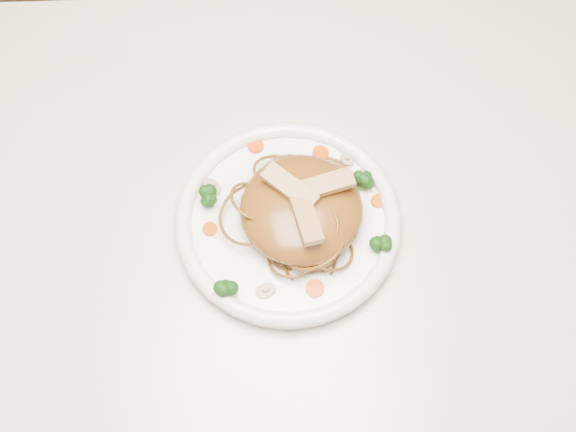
{
  "coord_description": "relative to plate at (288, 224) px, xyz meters",
  "views": [
    {
      "loc": [
        0.02,
        -0.38,
        1.64
      ],
      "look_at": [
        0.03,
        0.04,
        0.78
      ],
      "focal_mm": 50.34,
      "sensor_mm": 36.0,
      "label": 1
    }
  ],
  "objects": [
    {
      "name": "carrot_2",
      "position": [
        0.11,
        0.02,
        0.01
      ],
      "size": [
        0.02,
        0.02,
        0.0
      ],
      "primitive_type": "cylinder",
      "rotation": [
        0.0,
        0.0,
        0.15
      ],
      "color": "#D64C07",
      "rests_on": "plate"
    },
    {
      "name": "noodle_mound",
      "position": [
        0.02,
        0.0,
        0.03
      ],
      "size": [
        0.17,
        0.17,
        0.05
      ],
      "primitive_type": "ellipsoid",
      "rotation": [
        0.0,
        0.0,
        0.17
      ],
      "color": "brown",
      "rests_on": "plate"
    },
    {
      "name": "plate",
      "position": [
        0.0,
        0.0,
        0.0
      ],
      "size": [
        0.35,
        0.35,
        0.02
      ],
      "primitive_type": "cylinder",
      "rotation": [
        0.0,
        0.0,
        0.38
      ],
      "color": "white",
      "rests_on": "table"
    },
    {
      "name": "mushroom_1",
      "position": [
        0.1,
        0.06,
        0.01
      ],
      "size": [
        0.03,
        0.03,
        0.01
      ],
      "primitive_type": "cylinder",
      "rotation": [
        0.0,
        0.0,
        1.03
      ],
      "color": "#C7B495",
      "rests_on": "plate"
    },
    {
      "name": "mushroom_3",
      "position": [
        0.08,
        0.08,
        0.01
      ],
      "size": [
        0.03,
        0.03,
        0.01
      ],
      "primitive_type": "cylinder",
      "rotation": [
        0.0,
        0.0,
        2.05
      ],
      "color": "#C7B495",
      "rests_on": "plate"
    },
    {
      "name": "mushroom_2",
      "position": [
        -0.09,
        0.05,
        0.01
      ],
      "size": [
        0.04,
        0.04,
        0.01
      ],
      "primitive_type": "cylinder",
      "rotation": [
        0.0,
        0.0,
        -0.76
      ],
      "color": "#C7B495",
      "rests_on": "plate"
    },
    {
      "name": "broccoli_1",
      "position": [
        -0.1,
        0.03,
        0.03
      ],
      "size": [
        0.04,
        0.04,
        0.03
      ],
      "primitive_type": null,
      "rotation": [
        0.0,
        0.0,
        -0.26
      ],
      "color": "#123E0D",
      "rests_on": "plate"
    },
    {
      "name": "table",
      "position": [
        -0.03,
        -0.04,
        -0.11
      ],
      "size": [
        1.2,
        0.8,
        0.75
      ],
      "color": "silver",
      "rests_on": "ground"
    },
    {
      "name": "carrot_0",
      "position": [
        0.04,
        0.09,
        0.01
      ],
      "size": [
        0.02,
        0.02,
        0.0
      ],
      "primitive_type": "cylinder",
      "rotation": [
        0.0,
        0.0,
        0.07
      ],
      "color": "#D64C07",
      "rests_on": "plate"
    },
    {
      "name": "broccoli_0",
      "position": [
        0.09,
        0.04,
        0.02
      ],
      "size": [
        0.03,
        0.03,
        0.03
      ],
      "primitive_type": null,
      "rotation": [
        0.0,
        0.0,
        0.01
      ],
      "color": "#123E0D",
      "rests_on": "plate"
    },
    {
      "name": "carrot_4",
      "position": [
        0.03,
        -0.09,
        0.01
      ],
      "size": [
        0.02,
        0.02,
        0.0
      ],
      "primitive_type": "cylinder",
      "rotation": [
        0.0,
        0.0,
        -0.06
      ],
      "color": "#D64C07",
      "rests_on": "plate"
    },
    {
      "name": "carrot_3",
      "position": [
        -0.04,
        0.1,
        0.01
      ],
      "size": [
        0.03,
        0.03,
        0.0
      ],
      "primitive_type": "cylinder",
      "rotation": [
        0.0,
        0.0,
        -0.35
      ],
      "color": "#D64C07",
      "rests_on": "plate"
    },
    {
      "name": "chicken_c",
      "position": [
        0.02,
        -0.02,
        0.07
      ],
      "size": [
        0.04,
        0.07,
        0.01
      ],
      "primitive_type": "cube",
      "rotation": [
        0.0,
        0.0,
        4.95
      ],
      "color": "tan",
      "rests_on": "noodle_mound"
    },
    {
      "name": "ground",
      "position": [
        -0.03,
        -0.04,
        -0.76
      ],
      "size": [
        4.0,
        4.0,
        0.0
      ],
      "primitive_type": "plane",
      "color": "#4F361B",
      "rests_on": "ground"
    },
    {
      "name": "chicken_a",
      "position": [
        0.04,
        0.02,
        0.07
      ],
      "size": [
        0.07,
        0.04,
        0.01
      ],
      "primitive_type": "cube",
      "rotation": [
        0.0,
        0.0,
        0.25
      ],
      "color": "tan",
      "rests_on": "noodle_mound"
    },
    {
      "name": "chicken_b",
      "position": [
        0.0,
        0.02,
        0.07
      ],
      "size": [
        0.07,
        0.06,
        0.01
      ],
      "primitive_type": "cube",
      "rotation": [
        0.0,
        0.0,
        2.43
      ],
      "color": "tan",
      "rests_on": "noodle_mound"
    },
    {
      "name": "carrot_1",
      "position": [
        -0.09,
        -0.01,
        0.01
      ],
      "size": [
        0.02,
        0.02,
        0.0
      ],
      "primitive_type": "cylinder",
      "rotation": [
        0.0,
        0.0,
        0.2
      ],
      "color": "#D64C07",
      "rests_on": "plate"
    },
    {
      "name": "broccoli_3",
      "position": [
        0.11,
        -0.04,
        0.02
      ],
      "size": [
        0.03,
        0.03,
        0.03
      ],
      "primitive_type": null,
      "rotation": [
        0.0,
        0.0,
        0.12
      ],
      "color": "#123E0D",
      "rests_on": "plate"
    },
    {
      "name": "broccoli_2",
      "position": [
        -0.07,
        -0.08,
        0.02
      ],
      "size": [
        0.04,
        0.04,
        0.03
      ],
      "primitive_type": null,
      "rotation": [
        0.0,
        0.0,
        -0.36
      ],
      "color": "#123E0D",
      "rests_on": "plate"
    },
    {
      "name": "mushroom_0",
      "position": [
        -0.03,
        -0.09,
        0.01
      ],
      "size": [
        0.03,
        0.03,
        0.01
      ],
      "primitive_type": "cylinder",
      "rotation": [
        0.0,
        0.0,
        0.34
      ],
      "color": "#C7B495",
      "rests_on": "plate"
    }
  ]
}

